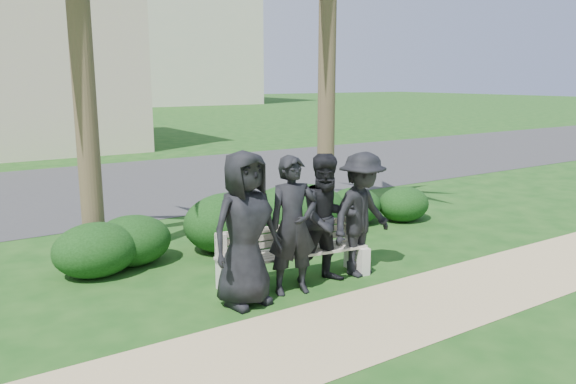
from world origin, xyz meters
The scene contains 16 objects.
ground centered at (0.00, 0.00, 0.00)m, with size 160.00×160.00×0.00m, color #134112.
footpath centered at (0.00, -1.80, 0.00)m, with size 30.00×1.60×0.01m, color tan.
asphalt_street centered at (0.00, 8.00, 0.00)m, with size 160.00×8.00×0.01m, color #2D2D30.
stucco_bldg_right centered at (-1.00, 18.00, 3.66)m, with size 8.40×8.40×7.30m.
park_bench centered at (-0.26, -0.25, 0.33)m, with size 2.18×0.75×0.74m.
man_a centered at (-1.19, -0.58, 0.95)m, with size 0.93×0.61×1.90m, color black.
man_b centered at (-0.50, -0.59, 0.89)m, with size 0.65×0.43×1.79m, color black.
man_c centered at (0.10, -0.52, 0.88)m, with size 0.86×0.67×1.76m, color black.
man_d centered at (0.68, -0.54, 0.87)m, with size 1.12×0.65×1.74m, color black.
hedge_a centered at (-2.44, 1.49, 0.39)m, with size 1.19×0.98×0.77m, color black.
hedge_b centered at (-1.86, 1.68, 0.38)m, with size 1.17×0.96×0.76m, color black.
hedge_c centered at (-0.33, 1.53, 0.48)m, with size 1.47×1.21×0.96m, color black.
hedge_d centered at (1.31, 1.62, 0.46)m, with size 1.40×1.16×0.91m, color black.
hedge_e centered at (2.43, 1.70, 0.36)m, with size 1.10×0.91×0.72m, color black.
hedge_f centered at (3.40, 1.36, 0.34)m, with size 1.05×0.87×0.69m, color black.
hedge_extra centered at (0.82, 1.53, 0.48)m, with size 1.47×1.21×0.96m, color black.
Camera 1 is at (-4.33, -6.30, 2.72)m, focal length 35.00 mm.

